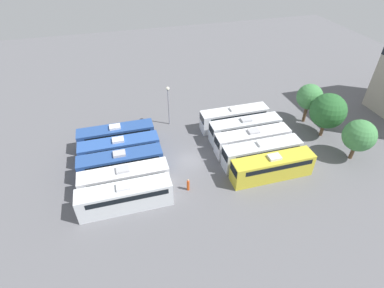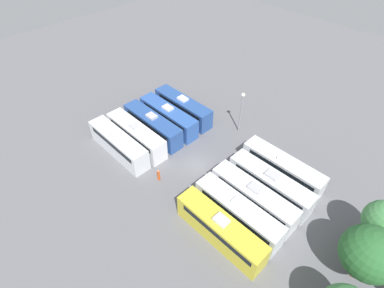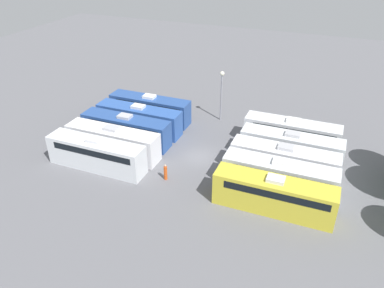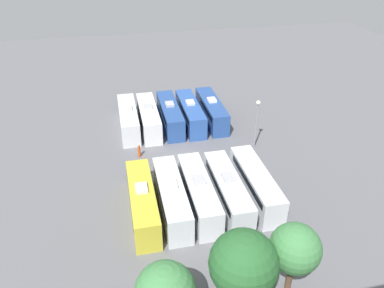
{
  "view_description": "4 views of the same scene",
  "coord_description": "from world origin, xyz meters",
  "px_view_note": "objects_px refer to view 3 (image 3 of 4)",
  "views": [
    {
      "loc": [
        31.69,
        -8.48,
        28.45
      ],
      "look_at": [
        -0.81,
        0.62,
        2.31
      ],
      "focal_mm": 28.0,
      "sensor_mm": 36.0,
      "label": 1
    },
    {
      "loc": [
        20.75,
        20.24,
        30.53
      ],
      "look_at": [
        -0.95,
        -1.93,
        2.14
      ],
      "focal_mm": 28.0,
      "sensor_mm": 36.0,
      "label": 2
    },
    {
      "loc": [
        34.41,
        13.02,
        23.11
      ],
      "look_at": [
        0.11,
        -0.84,
        1.58
      ],
      "focal_mm": 35.0,
      "sensor_mm": 36.0,
      "label": 3
    },
    {
      "loc": [
        7.6,
        40.29,
        26.83
      ],
      "look_at": [
        -0.85,
        1.69,
        3.08
      ],
      "focal_mm": 35.0,
      "sensor_mm": 36.0,
      "label": 4
    }
  ],
  "objects_px": {
    "bus_0": "(150,108)",
    "worker_person": "(165,172)",
    "bus_2": "(126,129)",
    "bus_3": "(113,141)",
    "bus_6": "(291,147)",
    "bus_8": "(280,176)",
    "bus_1": "(139,118)",
    "bus_9": "(274,194)",
    "bus_4": "(97,153)",
    "bus_5": "(292,133)",
    "bus_7": "(284,161)",
    "light_pole": "(222,87)"
  },
  "relations": [
    {
      "from": "bus_5",
      "to": "bus_8",
      "type": "relative_size",
      "value": 1.0
    },
    {
      "from": "bus_4",
      "to": "worker_person",
      "type": "distance_m",
      "value": 7.98
    },
    {
      "from": "bus_7",
      "to": "light_pole",
      "type": "bearing_deg",
      "value": -134.63
    },
    {
      "from": "bus_3",
      "to": "bus_6",
      "type": "xyz_separation_m",
      "value": [
        -6.29,
        19.18,
        0.0
      ]
    },
    {
      "from": "bus_1",
      "to": "bus_2",
      "type": "height_order",
      "value": "same"
    },
    {
      "from": "bus_1",
      "to": "bus_7",
      "type": "xyz_separation_m",
      "value": [
        3.16,
        19.04,
        0.0
      ]
    },
    {
      "from": "bus_2",
      "to": "bus_6",
      "type": "height_order",
      "value": "same"
    },
    {
      "from": "bus_0",
      "to": "bus_7",
      "type": "relative_size",
      "value": 1.0
    },
    {
      "from": "bus_2",
      "to": "bus_7",
      "type": "height_order",
      "value": "same"
    },
    {
      "from": "bus_9",
      "to": "light_pole",
      "type": "distance_m",
      "value": 19.6
    },
    {
      "from": "bus_2",
      "to": "bus_4",
      "type": "bearing_deg",
      "value": -0.53
    },
    {
      "from": "bus_3",
      "to": "bus_5",
      "type": "distance_m",
      "value": 21.09
    },
    {
      "from": "bus_4",
      "to": "worker_person",
      "type": "height_order",
      "value": "bus_4"
    },
    {
      "from": "bus_7",
      "to": "worker_person",
      "type": "relative_size",
      "value": 6.12
    },
    {
      "from": "bus_3",
      "to": "bus_9",
      "type": "distance_m",
      "value": 19.32
    },
    {
      "from": "bus_7",
      "to": "light_pole",
      "type": "xyz_separation_m",
      "value": [
        -10.25,
        -10.38,
        2.97
      ]
    },
    {
      "from": "light_pole",
      "to": "bus_2",
      "type": "bearing_deg",
      "value": -40.67
    },
    {
      "from": "bus_6",
      "to": "bus_1",
      "type": "bearing_deg",
      "value": -90.06
    },
    {
      "from": "bus_1",
      "to": "bus_6",
      "type": "xyz_separation_m",
      "value": [
        0.02,
        19.25,
        0.0
      ]
    },
    {
      "from": "bus_4",
      "to": "light_pole",
      "type": "xyz_separation_m",
      "value": [
        -16.36,
        8.81,
        2.97
      ]
    },
    {
      "from": "bus_0",
      "to": "light_pole",
      "type": "distance_m",
      "value": 10.05
    },
    {
      "from": "bus_2",
      "to": "bus_4",
      "type": "relative_size",
      "value": 1.0
    },
    {
      "from": "bus_5",
      "to": "bus_3",
      "type": "bearing_deg",
      "value": -62.64
    },
    {
      "from": "bus_2",
      "to": "bus_3",
      "type": "xyz_separation_m",
      "value": [
        3.22,
        0.16,
        0.0
      ]
    },
    {
      "from": "bus_8",
      "to": "bus_9",
      "type": "height_order",
      "value": "same"
    },
    {
      "from": "bus_6",
      "to": "bus_2",
      "type": "bearing_deg",
      "value": -80.97
    },
    {
      "from": "light_pole",
      "to": "bus_3",
      "type": "bearing_deg",
      "value": -32.67
    },
    {
      "from": "bus_0",
      "to": "bus_2",
      "type": "xyz_separation_m",
      "value": [
        6.47,
        0.1,
        0.0
      ]
    },
    {
      "from": "bus_1",
      "to": "bus_6",
      "type": "relative_size",
      "value": 1.0
    },
    {
      "from": "bus_2",
      "to": "bus_6",
      "type": "bearing_deg",
      "value": 99.03
    },
    {
      "from": "bus_1",
      "to": "worker_person",
      "type": "xyz_separation_m",
      "value": [
        8.52,
        7.74,
        -0.97
      ]
    },
    {
      "from": "bus_3",
      "to": "worker_person",
      "type": "relative_size",
      "value": 6.12
    },
    {
      "from": "bus_7",
      "to": "worker_person",
      "type": "bearing_deg",
      "value": -64.66
    },
    {
      "from": "bus_6",
      "to": "bus_7",
      "type": "distance_m",
      "value": 3.15
    },
    {
      "from": "bus_4",
      "to": "bus_5",
      "type": "xyz_separation_m",
      "value": [
        -12.65,
        18.95,
        0.0
      ]
    },
    {
      "from": "bus_5",
      "to": "light_pole",
      "type": "relative_size",
      "value": 1.61
    },
    {
      "from": "bus_8",
      "to": "light_pole",
      "type": "distance_m",
      "value": 17.1
    },
    {
      "from": "bus_3",
      "to": "bus_6",
      "type": "relative_size",
      "value": 1.0
    },
    {
      "from": "bus_9",
      "to": "bus_8",
      "type": "bearing_deg",
      "value": -178.75
    },
    {
      "from": "bus_1",
      "to": "bus_8",
      "type": "distance_m",
      "value": 20.06
    },
    {
      "from": "bus_6",
      "to": "light_pole",
      "type": "distance_m",
      "value": 13.1
    },
    {
      "from": "bus_2",
      "to": "worker_person",
      "type": "xyz_separation_m",
      "value": [
        5.42,
        7.83,
        -0.97
      ]
    },
    {
      "from": "bus_6",
      "to": "bus_9",
      "type": "height_order",
      "value": "same"
    },
    {
      "from": "bus_0",
      "to": "bus_6",
      "type": "xyz_separation_m",
      "value": [
        3.39,
        19.45,
        0.0
      ]
    },
    {
      "from": "bus_5",
      "to": "light_pole",
      "type": "bearing_deg",
      "value": -110.09
    },
    {
      "from": "bus_4",
      "to": "bus_6",
      "type": "height_order",
      "value": "same"
    },
    {
      "from": "bus_6",
      "to": "bus_8",
      "type": "xyz_separation_m",
      "value": [
        6.1,
        -0.15,
        0.0
      ]
    },
    {
      "from": "bus_4",
      "to": "bus_6",
      "type": "distance_m",
      "value": 21.49
    },
    {
      "from": "bus_6",
      "to": "bus_9",
      "type": "relative_size",
      "value": 1.0
    },
    {
      "from": "bus_0",
      "to": "worker_person",
      "type": "xyz_separation_m",
      "value": [
        11.89,
        7.94,
        -0.97
      ]
    }
  ]
}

